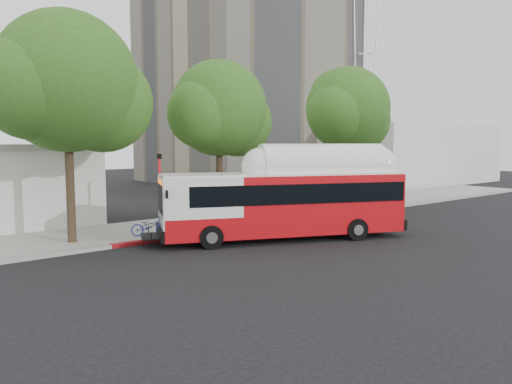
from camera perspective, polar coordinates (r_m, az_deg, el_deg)
ground at (r=22.86m, az=6.68°, el=-5.31°), size 120.00×120.00×0.00m
sidewalk at (r=27.68m, az=-3.07°, el=-3.18°), size 60.00×5.00×0.15m
curb_strip at (r=25.66m, az=0.38°, el=-3.88°), size 60.00×0.30×0.15m
red_curb_segment at (r=23.88m, az=-5.17°, el=-4.63°), size 10.00×0.32×0.16m
street_tree_left at (r=22.55m, az=-19.73°, el=11.10°), size 6.67×5.80×9.74m
street_tree_mid at (r=26.68m, az=-3.61°, el=9.04°), size 5.75×5.00×8.62m
street_tree_right at (r=33.44m, az=10.85°, el=8.89°), size 6.21×5.40×9.18m
apartment_tower at (r=56.91m, az=-1.32°, el=19.24°), size 18.00×18.00×37.00m
horizon_block at (r=55.95m, az=16.29°, el=4.14°), size 20.00×12.00×6.00m
transit_bus at (r=22.32m, az=3.41°, el=-1.37°), size 11.48×6.47×3.44m
signal_pole at (r=22.92m, az=-10.91°, el=-0.37°), size 0.11×0.36×3.84m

